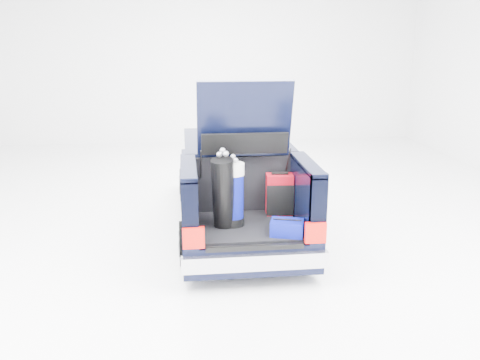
{
  "coord_description": "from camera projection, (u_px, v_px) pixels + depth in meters",
  "views": [
    {
      "loc": [
        -0.82,
        -7.77,
        3.03
      ],
      "look_at": [
        0.0,
        -0.5,
        0.94
      ],
      "focal_mm": 38.0,
      "sensor_mm": 36.0,
      "label": 1
    }
  ],
  "objects": [
    {
      "name": "ground",
      "position": [
        237.0,
        226.0,
        8.35
      ],
      "size": [
        14.0,
        14.0,
        0.0
      ],
      "primitive_type": "plane",
      "color": "white",
      "rests_on": "ground"
    },
    {
      "name": "car",
      "position": [
        236.0,
        186.0,
        8.26
      ],
      "size": [
        1.87,
        4.65,
        2.47
      ],
      "color": "black",
      "rests_on": "ground"
    },
    {
      "name": "red_suitcase",
      "position": [
        279.0,
        194.0,
        7.1
      ],
      "size": [
        0.38,
        0.26,
        0.61
      ],
      "rotation": [
        0.0,
        0.0,
        -0.06
      ],
      "color": "maroon",
      "rests_on": "car"
    },
    {
      "name": "black_golf_bag",
      "position": [
        223.0,
        193.0,
        6.54
      ],
      "size": [
        0.4,
        0.48,
        1.05
      ],
      "rotation": [
        0.0,
        0.0,
        -0.3
      ],
      "color": "black",
      "rests_on": "car"
    },
    {
      "name": "blue_golf_bag",
      "position": [
        233.0,
        194.0,
        6.64
      ],
      "size": [
        0.31,
        0.31,
        0.96
      ],
      "rotation": [
        0.0,
        0.0,
        -0.09
      ],
      "color": "black",
      "rests_on": "car"
    },
    {
      "name": "blue_duffel",
      "position": [
        287.0,
        228.0,
        6.39
      ],
      "size": [
        0.47,
        0.37,
        0.21
      ],
      "rotation": [
        0.0,
        0.0,
        -0.29
      ],
      "color": "#040A6E",
      "rests_on": "car"
    }
  ]
}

